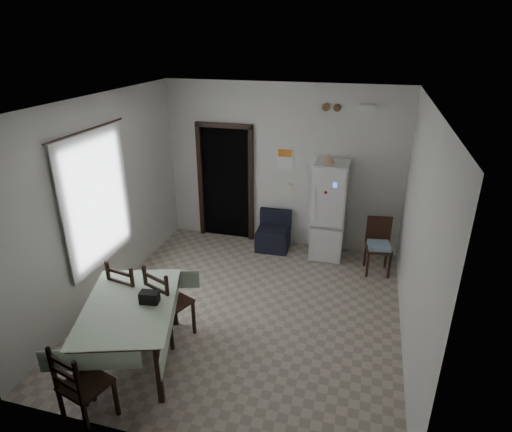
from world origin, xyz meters
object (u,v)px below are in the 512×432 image
at_px(navy_seat, 273,231).
at_px(dining_chair_near_head, 85,383).
at_px(dining_table, 133,333).
at_px(dining_chair_far_right, 170,301).
at_px(fridge, 329,211).
at_px(dining_chair_far_left, 134,293).
at_px(corner_chair, 379,247).

height_order(navy_seat, dining_chair_near_head, dining_chair_near_head).
distance_m(dining_table, dining_chair_far_right, 0.60).
relative_size(dining_table, dining_chair_far_right, 1.44).
distance_m(fridge, dining_chair_far_right, 3.20).
bearing_deg(dining_chair_far_right, navy_seat, -82.66).
xyz_separation_m(navy_seat, dining_chair_far_left, (-1.23, -2.67, 0.18)).
xyz_separation_m(corner_chair, dining_chair_far_right, (-2.53, -2.35, 0.07)).
bearing_deg(navy_seat, fridge, -1.88).
relative_size(navy_seat, dining_table, 0.45).
xyz_separation_m(corner_chair, dining_table, (-2.76, -2.88, -0.06)).
bearing_deg(dining_chair_far_left, fridge, -118.51).
xyz_separation_m(dining_chair_far_right, dining_chair_near_head, (-0.22, -1.44, -0.04)).
bearing_deg(dining_chair_far_right, dining_chair_near_head, 103.07).
height_order(fridge, dining_chair_near_head, fridge).
bearing_deg(fridge, dining_chair_far_right, -121.90).
xyz_separation_m(corner_chair, dining_chair_near_head, (-2.75, -3.78, 0.03)).
bearing_deg(fridge, corner_chair, -23.13).
xyz_separation_m(navy_seat, dining_chair_far_right, (-0.70, -2.71, 0.18)).
distance_m(navy_seat, dining_chair_near_head, 4.25).
distance_m(fridge, dining_chair_far_left, 3.48).
xyz_separation_m(fridge, dining_table, (-1.90, -3.24, -0.45)).
height_order(fridge, corner_chair, fridge).
distance_m(dining_table, dining_chair_near_head, 0.91).
height_order(dining_chair_far_left, dining_chair_far_right, dining_chair_far_right).
xyz_separation_m(dining_table, dining_chair_near_head, (0.01, -0.90, 0.09)).
relative_size(corner_chair, dining_chair_far_right, 0.87).
bearing_deg(corner_chair, dining_chair_far_right, -145.43).
bearing_deg(corner_chair, navy_seat, 160.49).
bearing_deg(navy_seat, dining_chair_far_right, -106.39).
xyz_separation_m(dining_chair_far_left, dining_chair_near_head, (0.31, -1.47, -0.04)).
distance_m(corner_chair, dining_chair_far_right, 3.45).
distance_m(navy_seat, dining_chair_far_left, 2.95).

